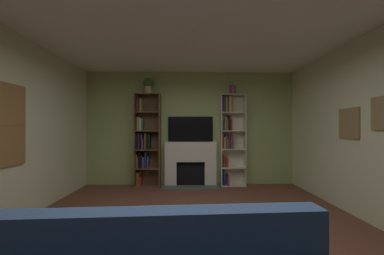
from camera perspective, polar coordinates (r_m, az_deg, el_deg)
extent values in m
plane|color=brown|center=(2.74, 0.58, -30.01)|extent=(6.78, 6.78, 0.00)
cube|color=#A3BC74|center=(5.23, -0.40, -0.17)|extent=(5.14, 0.06, 2.73)
cube|color=#90764D|center=(3.77, 41.87, 2.87)|extent=(0.03, 0.35, 0.45)
cube|color=#4A6E9E|center=(3.76, 41.76, 2.88)|extent=(0.01, 0.29, 0.39)
cube|color=#90764D|center=(4.22, 36.35, 0.89)|extent=(0.03, 0.42, 0.49)
cube|color=tan|center=(4.21, 36.24, 0.90)|extent=(0.01, 0.36, 0.43)
cube|color=white|center=(2.76, 0.58, 30.34)|extent=(5.14, 5.77, 0.06)
cube|color=white|center=(5.22, -5.66, -12.11)|extent=(0.27, 0.21, 0.57)
cube|color=white|center=(5.24, 4.88, -12.08)|extent=(0.27, 0.21, 0.57)
cube|color=white|center=(5.13, -0.38, -6.46)|extent=(1.21, 0.21, 0.47)
cube|color=black|center=(5.27, -0.39, -12.00)|extent=(0.67, 0.08, 0.57)
cube|color=#525957|center=(5.03, -0.34, -15.76)|extent=(1.31, 0.30, 0.03)
cube|color=black|center=(5.17, -0.39, -0.41)|extent=(1.08, 0.06, 0.60)
cube|color=brown|center=(5.18, -14.77, -3.29)|extent=(0.02, 0.34, 2.17)
cube|color=brown|center=(5.08, -8.52, -3.36)|extent=(0.02, 0.34, 2.17)
cube|color=brown|center=(5.28, -11.36, -3.24)|extent=(0.59, 0.02, 2.17)
cube|color=brown|center=(5.29, -11.69, -15.03)|extent=(0.55, 0.34, 0.02)
cube|color=olive|center=(5.35, -14.27, -13.01)|extent=(0.03, 0.19, 0.32)
cube|color=brown|center=(5.33, -13.92, -13.01)|extent=(0.03, 0.22, 0.33)
cube|color=#B4342B|center=(5.33, -13.44, -13.60)|extent=(0.03, 0.22, 0.22)
cube|color=brown|center=(5.20, -11.68, -10.50)|extent=(0.55, 0.34, 0.02)
cube|color=olive|center=(5.26, -14.36, -8.56)|extent=(0.02, 0.23, 0.31)
cube|color=olive|center=(5.25, -14.03, -9.00)|extent=(0.02, 0.25, 0.23)
cube|color=black|center=(5.22, -13.58, -8.73)|extent=(0.04, 0.28, 0.29)
cube|color=black|center=(5.21, -13.08, -8.67)|extent=(0.03, 0.27, 0.31)
cube|color=#553B76|center=(5.20, -12.65, -8.99)|extent=(0.04, 0.28, 0.25)
cube|color=#1C5082|center=(5.22, -12.14, -8.29)|extent=(0.03, 0.21, 0.37)
cube|color=#4B3D6B|center=(5.23, -11.57, -8.87)|extent=(0.04, 0.20, 0.27)
cube|color=brown|center=(5.14, -11.68, -5.74)|extent=(0.55, 0.34, 0.02)
cube|color=black|center=(5.22, -14.22, -3.64)|extent=(0.04, 0.22, 0.35)
cube|color=#24252A|center=(5.18, -13.76, -3.56)|extent=(0.03, 0.26, 0.37)
cube|color=#5C3764|center=(5.21, -13.15, -3.56)|extent=(0.03, 0.19, 0.36)
cube|color=#553566|center=(5.17, -12.84, -4.29)|extent=(0.03, 0.25, 0.24)
cube|color=brown|center=(5.19, -12.24, -3.54)|extent=(0.04, 0.20, 0.37)
cube|color=black|center=(5.16, -11.75, -3.62)|extent=(0.03, 0.23, 0.36)
cube|color=black|center=(5.16, -11.21, -3.71)|extent=(0.04, 0.21, 0.34)
cube|color=brown|center=(5.12, -11.67, -0.90)|extent=(0.55, 0.34, 0.02)
cube|color=brown|center=(5.20, -14.35, 0.83)|extent=(0.02, 0.23, 0.30)
cube|color=olive|center=(5.17, -13.91, 0.92)|extent=(0.03, 0.29, 0.31)
cube|color=beige|center=(5.19, -13.38, 0.82)|extent=(0.04, 0.22, 0.29)
cube|color=#277A52|center=(5.19, -12.88, 0.43)|extent=(0.02, 0.21, 0.22)
cube|color=brown|center=(5.13, -11.67, 3.94)|extent=(0.55, 0.34, 0.02)
cube|color=#AC331D|center=(5.24, -14.32, 5.51)|extent=(0.02, 0.22, 0.28)
cube|color=#522D63|center=(5.21, -13.93, 5.88)|extent=(0.03, 0.26, 0.34)
cube|color=#A78836|center=(5.22, -13.34, 5.70)|extent=(0.04, 0.22, 0.31)
cube|color=brown|center=(5.18, -11.66, 8.63)|extent=(0.55, 0.34, 0.02)
cube|color=silver|center=(5.13, 7.69, -3.33)|extent=(0.02, 0.28, 2.17)
cube|color=silver|center=(5.25, 13.83, -3.25)|extent=(0.02, 0.28, 2.17)
cube|color=silver|center=(5.31, 10.51, -3.22)|extent=(0.59, 0.02, 2.17)
cube|color=silver|center=(5.35, 10.81, -14.87)|extent=(0.55, 0.28, 0.02)
cube|color=#1E5698|center=(5.29, 7.96, -13.08)|extent=(0.02, 0.17, 0.33)
cube|color=#175395|center=(5.29, 8.48, -13.08)|extent=(0.03, 0.20, 0.34)
cube|color=#255091|center=(5.33, 8.90, -13.60)|extent=(0.02, 0.15, 0.22)
cube|color=#B92A37|center=(5.30, 9.47, -13.54)|extent=(0.04, 0.22, 0.24)
cube|color=silver|center=(5.26, 10.80, -10.39)|extent=(0.55, 0.28, 0.02)
cube|color=black|center=(5.21, 7.99, -8.51)|extent=(0.03, 0.18, 0.33)
cube|color=#B33B2F|center=(5.23, 8.49, -9.01)|extent=(0.03, 0.17, 0.24)
cube|color=#B72F1B|center=(5.24, 9.10, -9.01)|extent=(0.04, 0.18, 0.24)
cube|color=beige|center=(5.24, 9.74, -9.10)|extent=(0.04, 0.19, 0.22)
cube|color=silver|center=(5.20, 10.80, -5.68)|extent=(0.55, 0.28, 0.02)
cube|color=#B03A26|center=(5.15, 8.02, -3.66)|extent=(0.02, 0.22, 0.35)
cube|color=#A58B3B|center=(5.17, 8.55, -4.06)|extent=(0.04, 0.20, 0.28)
cube|color=navy|center=(5.18, 9.01, -3.70)|extent=(0.03, 0.19, 0.34)
cube|color=olive|center=(5.19, 9.35, -4.24)|extent=(0.02, 0.18, 0.24)
cube|color=red|center=(5.21, 9.79, -3.66)|extent=(0.04, 0.15, 0.35)
cube|color=#274C93|center=(5.19, 10.33, -3.62)|extent=(0.03, 0.21, 0.35)
cube|color=#97582C|center=(5.20, 10.79, -3.60)|extent=(0.03, 0.20, 0.36)
cube|color=silver|center=(5.18, 10.79, -0.90)|extent=(0.55, 0.28, 0.02)
cube|color=olive|center=(5.17, 8.00, 0.84)|extent=(0.03, 0.17, 0.30)
cube|color=#256A51|center=(5.18, 8.47, 0.46)|extent=(0.03, 0.16, 0.23)
cube|color=olive|center=(5.16, 8.85, 0.77)|extent=(0.03, 0.20, 0.28)
cube|color=brown|center=(5.17, 9.30, 0.67)|extent=(0.03, 0.19, 0.27)
cube|color=black|center=(5.18, 9.81, 1.17)|extent=(0.04, 0.19, 0.36)
cube|color=#A4291E|center=(5.21, 10.33, 0.69)|extent=(0.04, 0.15, 0.27)
cube|color=silver|center=(5.19, 10.79, 3.89)|extent=(0.55, 0.28, 0.02)
cube|color=#5C256B|center=(5.20, 7.97, 5.69)|extent=(0.03, 0.15, 0.31)
cube|color=#2C4B90|center=(5.21, 8.47, 6.04)|extent=(0.04, 0.15, 0.38)
cube|color=olive|center=(5.20, 9.01, 6.01)|extent=(0.02, 0.19, 0.37)
cube|color=olive|center=(5.22, 9.31, 5.89)|extent=(0.03, 0.15, 0.35)
cube|color=beige|center=(5.20, 9.86, 6.06)|extent=(0.02, 0.22, 0.38)
cube|color=olive|center=(5.22, 10.26, 5.90)|extent=(0.04, 0.19, 0.35)
cube|color=#A68C39|center=(5.22, 10.71, 5.99)|extent=(0.03, 0.20, 0.37)
cube|color=silver|center=(5.24, 10.79, 8.53)|extent=(0.55, 0.28, 0.02)
cylinder|color=beige|center=(5.21, -11.62, 9.65)|extent=(0.16, 0.16, 0.18)
sphere|color=#436D31|center=(5.25, -11.62, 11.60)|extent=(0.23, 0.23, 0.23)
cylinder|color=#8C3953|center=(5.24, 10.81, 9.79)|extent=(0.15, 0.15, 0.21)
cylinder|color=#4C7F3F|center=(5.28, 10.81, 11.53)|extent=(0.01, 0.01, 0.11)
sphere|color=yellow|center=(5.29, 10.81, 12.14)|extent=(0.05, 0.05, 0.05)
cylinder|color=#4C7F3F|center=(5.29, 10.70, 11.57)|extent=(0.01, 0.01, 0.12)
sphere|color=yellow|center=(5.30, 10.70, 12.22)|extent=(0.05, 0.05, 0.05)
cube|color=#436499|center=(1.43, -9.52, -28.95)|extent=(1.99, 0.25, 0.43)
cube|color=brown|center=(2.06, -6.41, -28.22)|extent=(0.91, 0.41, 0.04)
cylinder|color=brown|center=(2.39, -17.89, -29.67)|extent=(0.05, 0.05, 0.37)
cylinder|color=brown|center=(2.33, 6.41, -30.52)|extent=(0.05, 0.05, 0.37)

